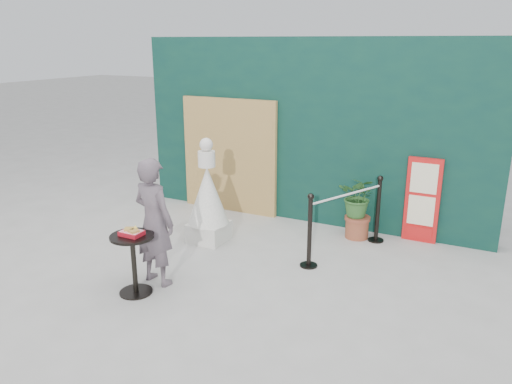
% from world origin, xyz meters
% --- Properties ---
extents(ground, '(60.00, 60.00, 0.00)m').
position_xyz_m(ground, '(0.00, 0.00, 0.00)').
color(ground, '#ADAAA5').
rests_on(ground, ground).
extents(back_wall, '(6.00, 0.30, 3.00)m').
position_xyz_m(back_wall, '(0.00, 3.15, 1.50)').
color(back_wall, '#092A26').
rests_on(back_wall, ground).
extents(bamboo_fence, '(1.80, 0.08, 2.00)m').
position_xyz_m(bamboo_fence, '(-1.40, 2.94, 1.00)').
color(bamboo_fence, tan).
rests_on(bamboo_fence, ground).
extents(woman, '(0.64, 0.47, 1.61)m').
position_xyz_m(woman, '(-0.84, 0.08, 0.81)').
color(woman, '#60525A').
rests_on(woman, ground).
extents(menu_board, '(0.50, 0.07, 1.30)m').
position_xyz_m(menu_board, '(1.90, 2.95, 0.65)').
color(menu_board, red).
rests_on(menu_board, ground).
extents(statue, '(0.62, 0.62, 1.59)m').
position_xyz_m(statue, '(-0.98, 1.53, 0.65)').
color(statue, silver).
rests_on(statue, ground).
extents(cafe_table, '(0.52, 0.52, 0.75)m').
position_xyz_m(cafe_table, '(-0.89, -0.28, 0.50)').
color(cafe_table, black).
rests_on(cafe_table, ground).
extents(food_basket, '(0.26, 0.19, 0.11)m').
position_xyz_m(food_basket, '(-0.89, -0.28, 0.79)').
color(food_basket, '#AF1220').
rests_on(food_basket, cafe_table).
extents(planter, '(0.58, 0.51, 0.99)m').
position_xyz_m(planter, '(1.01, 2.67, 0.57)').
color(planter, brown).
rests_on(planter, ground).
extents(stanchion_barrier, '(0.84, 1.54, 1.03)m').
position_xyz_m(stanchion_barrier, '(1.02, 2.02, 0.49)').
color(stanchion_barrier, black).
rests_on(stanchion_barrier, ground).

